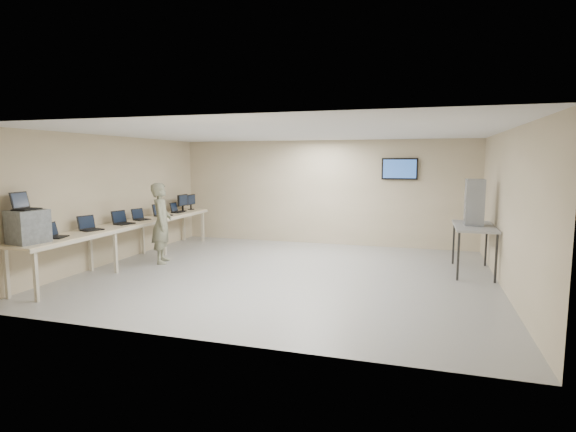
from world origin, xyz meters
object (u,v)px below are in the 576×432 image
(soldier, at_px, (162,223))
(side_table, at_px, (474,229))
(workbench, at_px, (130,226))
(equipment_box, at_px, (28,227))

(soldier, height_order, side_table, soldier)
(workbench, xyz_separation_m, soldier, (0.67, 0.19, 0.06))
(workbench, bearing_deg, side_table, 9.53)
(equipment_box, relative_size, soldier, 0.31)
(workbench, bearing_deg, equipment_box, -91.38)
(workbench, xyz_separation_m, equipment_box, (-0.06, -2.60, 0.35))
(equipment_box, distance_m, soldier, 2.91)
(soldier, bearing_deg, workbench, 82.90)
(equipment_box, distance_m, side_table, 8.19)
(workbench, relative_size, soldier, 3.38)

